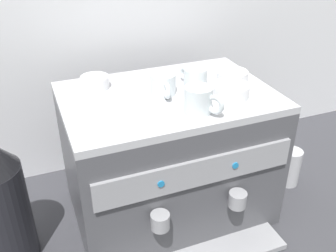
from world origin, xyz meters
name	(u,v)px	position (x,y,z in m)	size (l,w,h in m)	color
ground_plane	(168,206)	(0.00, 0.00, 0.00)	(4.00, 4.00, 0.00)	#38383D
tiled_backsplash_wall	(131,51)	(0.00, 0.39, 0.48)	(2.80, 0.03, 0.96)	silver
espresso_machine	(168,156)	(0.00, 0.00, 0.23)	(0.67, 0.57, 0.47)	#4C4C51
ceramic_cup_0	(194,77)	(0.10, 0.02, 0.50)	(0.08, 0.11, 0.06)	silver
ceramic_cup_1	(163,85)	(-0.01, 0.00, 0.50)	(0.08, 0.12, 0.07)	silver
ceramic_cup_2	(200,100)	(0.04, -0.15, 0.50)	(0.09, 0.11, 0.08)	silver
ceramic_bowl_0	(232,76)	(0.24, 0.02, 0.48)	(0.11, 0.11, 0.03)	white
ceramic_bowl_1	(95,83)	(-0.20, 0.13, 0.48)	(0.09, 0.09, 0.04)	white
ceramic_bowl_2	(230,91)	(0.17, -0.09, 0.48)	(0.12, 0.12, 0.04)	white
milk_pitcher	(290,167)	(0.51, -0.05, 0.08)	(0.08, 0.08, 0.15)	#B7B7BC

